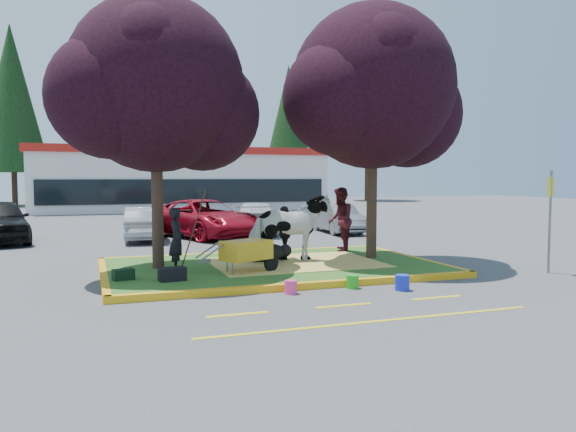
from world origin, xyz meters
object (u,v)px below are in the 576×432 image
object	(u,v)px
car_black	(0,221)
calf	(265,252)
sign_post	(550,210)
bucket_pink	(291,287)
car_silver	(145,224)
bucket_blue	(402,283)
bucket_green	(352,282)
handler	(177,240)
wheelbarrow	(247,251)
cow	(290,229)

from	to	relation	value
car_black	calf	bearing A→B (deg)	-58.94
sign_post	bucket_pink	bearing A→B (deg)	159.37
car_silver	bucket_blue	bearing A→B (deg)	116.52
calf	bucket_green	xyz separation A→B (m)	(0.93, -3.24, -0.25)
handler	bucket_green	distance (m)	4.18
handler	car_black	world-z (taller)	handler
handler	car_black	bearing A→B (deg)	31.10
sign_post	bucket_blue	xyz separation A→B (m)	(-4.50, -0.64, -1.39)
calf	car_silver	size ratio (longest dim) A/B	0.30
wheelbarrow	car_silver	bearing A→B (deg)	74.44
car_black	wheelbarrow	bearing A→B (deg)	-66.86
bucket_green	car_black	size ratio (longest dim) A/B	0.06
calf	car_silver	world-z (taller)	car_silver
bucket_green	bucket_blue	bearing A→B (deg)	-31.63
bucket_green	bucket_pink	distance (m)	1.43
calf	bucket_blue	distance (m)	4.20
handler	sign_post	size ratio (longest dim) A/B	0.59
cow	wheelbarrow	world-z (taller)	cow
handler	bucket_pink	xyz separation A→B (m)	(1.90, -2.52, -0.76)
calf	bucket_green	bearing A→B (deg)	-75.19
cow	calf	bearing A→B (deg)	60.86
bucket_green	car_silver	xyz separation A→B (m)	(-3.28, 10.75, 0.48)
cow	wheelbarrow	xyz separation A→B (m)	(-1.47, -1.15, -0.36)
bucket_blue	car_black	bearing A→B (deg)	126.70
handler	bucket_green	xyz separation A→B (m)	(3.32, -2.42, -0.76)
sign_post	car_silver	distance (m)	13.75
cow	wheelbarrow	bearing A→B (deg)	126.89
calf	car_silver	xyz separation A→B (m)	(-2.35, 7.51, 0.23)
sign_post	bucket_blue	world-z (taller)	sign_post
car_silver	handler	bearing A→B (deg)	96.00
bucket_blue	cow	bearing A→B (deg)	109.51
calf	car_silver	distance (m)	7.87
car_black	car_silver	size ratio (longest dim) A/B	1.22
wheelbarrow	bucket_green	xyz separation A→B (m)	(1.82, -1.78, -0.52)
cow	handler	world-z (taller)	cow
calf	bucket_green	world-z (taller)	calf
car_silver	bucket_green	bearing A→B (deg)	113.27
cow	car_black	world-z (taller)	cow
bucket_green	car_black	world-z (taller)	car_black
calf	sign_post	size ratio (longest dim) A/B	0.45
wheelbarrow	calf	bearing A→B (deg)	33.77
wheelbarrow	car_black	bearing A→B (deg)	98.12
wheelbarrow	bucket_pink	world-z (taller)	wheelbarrow
bucket_blue	car_black	size ratio (longest dim) A/B	0.07
calf	bucket_pink	world-z (taller)	calf
cow	wheelbarrow	distance (m)	1.90
bucket_blue	car_black	world-z (taller)	car_black
handler	wheelbarrow	world-z (taller)	handler
bucket_blue	car_silver	distance (m)	12.04
cow	bucket_pink	bearing A→B (deg)	159.40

